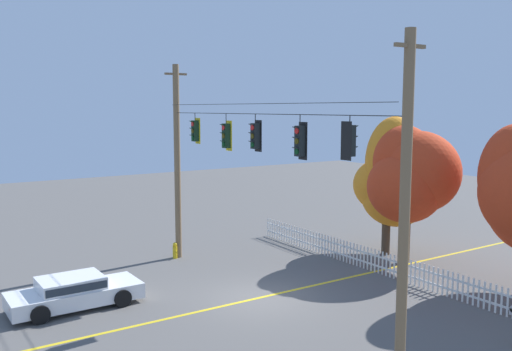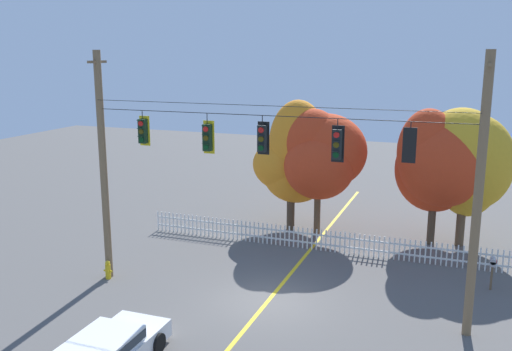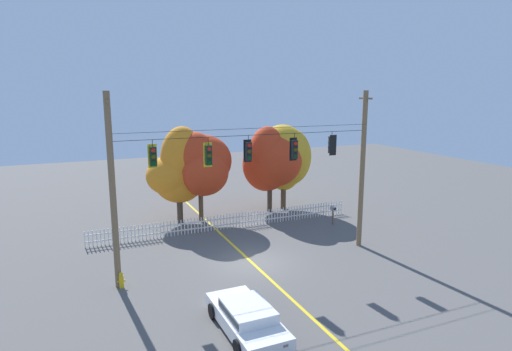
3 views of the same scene
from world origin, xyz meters
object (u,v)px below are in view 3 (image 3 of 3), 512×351
traffic_signal_northbound_secondary (294,149)px  autumn_maple_far_west (285,157)px  traffic_signal_westbound_side (332,145)px  traffic_signal_southbound_primary (153,156)px  roadside_mailbox (333,210)px  autumn_maple_mid (201,164)px  fire_hydrant (121,280)px  autumn_maple_near_fence (178,172)px  traffic_signal_eastbound_side (208,155)px  traffic_signal_northbound_primary (248,151)px  autumn_oak_far_east (271,161)px  parked_car (247,317)px

traffic_signal_northbound_secondary → autumn_maple_far_west: traffic_signal_northbound_secondary is taller
traffic_signal_westbound_side → autumn_maple_far_west: size_ratio=0.20×
traffic_signal_southbound_primary → roadside_mailbox: (12.86, 4.10, -5.09)m
autumn_maple_mid → fire_hydrant: autumn_maple_mid is taller
traffic_signal_northbound_secondary → autumn_maple_near_fence: traffic_signal_northbound_secondary is taller
traffic_signal_eastbound_side → traffic_signal_northbound_primary: 2.13m
traffic_signal_westbound_side → autumn_maple_far_west: traffic_signal_westbound_side is taller
traffic_signal_northbound_primary → autumn_maple_near_fence: bearing=99.7°
fire_hydrant → autumn_oak_far_east: bearing=37.0°
traffic_signal_eastbound_side → parked_car: (-0.48, -6.11, -5.45)m
autumn_maple_mid → autumn_maple_far_west: bearing=4.7°
autumn_oak_far_east → parked_car: size_ratio=1.43×
traffic_signal_westbound_side → fire_hydrant: traffic_signal_westbound_side is taller
traffic_signal_westbound_side → autumn_oak_far_east: traffic_signal_westbound_side is taller
traffic_signal_southbound_primary → parked_car: bearing=-70.0°
traffic_signal_westbound_side → traffic_signal_northbound_primary: bearing=179.8°
traffic_signal_southbound_primary → autumn_maple_far_west: 14.92m
traffic_signal_westbound_side → autumn_maple_mid: traffic_signal_westbound_side is taller
autumn_maple_far_west → traffic_signal_northbound_secondary: bearing=-114.6°
traffic_signal_eastbound_side → autumn_maple_far_west: bearing=45.4°
autumn_maple_mid → traffic_signal_northbound_secondary: bearing=-72.5°
fire_hydrant → autumn_maple_mid: bearing=53.1°
fire_hydrant → traffic_signal_southbound_primary: bearing=8.2°
traffic_signal_eastbound_side → autumn_maple_far_west: (8.95, 9.09, -1.93)m
traffic_signal_southbound_primary → autumn_maple_far_west: bearing=37.9°
traffic_signal_eastbound_side → autumn_maple_mid: bearing=76.1°
autumn_maple_far_west → roadside_mailbox: bearing=-76.5°
traffic_signal_southbound_primary → roadside_mailbox: 14.43m
traffic_signal_northbound_secondary → autumn_maple_near_fence: size_ratio=0.22×
autumn_maple_near_fence → autumn_maple_far_west: (8.37, 0.06, 0.54)m
parked_car → roadside_mailbox: (10.64, 10.21, 0.47)m
autumn_maple_near_fence → parked_car: bearing=-94.0°
autumn_maple_mid → roadside_mailbox: autumn_maple_mid is taller
traffic_signal_westbound_side → autumn_maple_near_fence: bearing=126.0°
autumn_maple_near_fence → roadside_mailbox: size_ratio=5.13×
autumn_maple_far_west → roadside_mailbox: autumn_maple_far_west is taller
autumn_maple_far_west → parked_car: (-9.44, -15.20, -3.52)m
traffic_signal_eastbound_side → traffic_signal_westbound_side: size_ratio=1.14×
traffic_signal_eastbound_side → parked_car: 8.20m
autumn_maple_near_fence → autumn_maple_far_west: 8.39m
traffic_signal_eastbound_side → traffic_signal_northbound_primary: size_ratio=1.07×
traffic_signal_northbound_secondary → autumn_maple_mid: traffic_signal_northbound_secondary is taller
traffic_signal_southbound_primary → autumn_oak_far_east: 13.76m
traffic_signal_northbound_secondary → autumn_oak_far_east: bearing=72.4°
traffic_signal_westbound_side → autumn_oak_far_east: (0.45, 8.86, -2.24)m
traffic_signal_eastbound_side → autumn_maple_near_fence: 9.38m
traffic_signal_westbound_side → traffic_signal_eastbound_side: bearing=179.8°
traffic_signal_northbound_primary → autumn_oak_far_east: (5.47, 8.84, -2.17)m
autumn_maple_near_fence → parked_car: autumn_maple_near_fence is taller
traffic_signal_northbound_primary → traffic_signal_northbound_secondary: 2.66m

